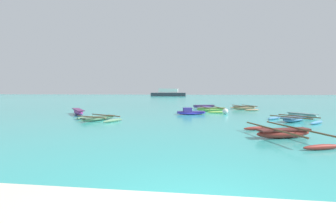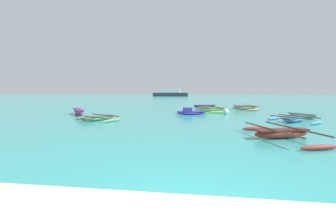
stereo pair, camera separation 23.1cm
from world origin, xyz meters
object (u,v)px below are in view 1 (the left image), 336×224
Objects in this scene: moored_boat_0 at (294,119)px; moored_boat_1 at (283,133)px; moored_boat_8 at (190,112)px; mooring_buoy_0 at (225,111)px; moored_boat_7 at (244,108)px; moored_boat_5 at (204,106)px; moored_boat_6 at (211,109)px; distant_ferry at (168,93)px; moored_boat_4 at (78,112)px; moored_boat_2 at (99,118)px; moored_boat_3 at (302,115)px.

moored_boat_0 is 0.74× the size of moored_boat_1.
moored_boat_1 is 10.37m from moored_boat_8.
moored_boat_0 is at bearing -47.47° from mooring_buoy_0.
mooring_buoy_0 is (-1.26, 10.16, 0.04)m from moored_boat_1.
moored_boat_7 is at bearing 62.86° from mooring_buoy_0.
moored_boat_5 is (-5.71, 11.30, 0.05)m from moored_boat_0.
moored_boat_6 is 0.35× the size of distant_ferry.
moored_boat_0 is 1.09× the size of moored_boat_4.
moored_boat_5 is at bearing 74.22° from moored_boat_0.
moored_boat_7 is at bearing -22.32° from moored_boat_2.
moored_boat_7 is at bearing -37.22° from moored_boat_5.
moored_boat_4 is at bearing -171.69° from moored_boat_7.
moored_boat_7 is 62.69m from distant_ferry.
moored_boat_0 is at bearing -70.72° from moored_boat_3.
mooring_buoy_0 is (-5.75, 1.73, 0.07)m from moored_boat_3.
mooring_buoy_0 is (-4.04, 4.40, 0.08)m from moored_boat_0.
moored_boat_8 is (9.78, 1.36, -0.05)m from moored_boat_4.
moored_boat_0 is at bearing -39.87° from moored_boat_8.
mooring_buoy_0 is (3.11, 0.75, 0.04)m from moored_boat_8.
moored_boat_1 is 11.75m from moored_boat_2.
moored_boat_6 is 4.47m from moored_boat_7.
moored_boat_3 is at bearing -74.22° from distant_ferry.
moored_boat_2 is at bearing -150.24° from mooring_buoy_0.
moored_boat_2 is at bearing 141.78° from moored_boat_0.
moored_boat_4 is (-18.64, -0.39, 0.08)m from moored_boat_3.
moored_boat_8 is at bearing -134.35° from moored_boat_3.
moored_boat_6 is at bearing -162.07° from moored_boat_3.
moored_boat_8 is (-8.86, 0.98, 0.03)m from moored_boat_3.
moored_boat_7 is (4.38, -1.63, -0.00)m from moored_boat_5.
moored_boat_4 is 12.83m from moored_boat_6.
moored_boat_1 is at bearing -87.26° from moored_boat_2.
moored_boat_1 is 13.23m from moored_boat_6.
distant_ferry reaches higher than moored_boat_1.
moored_boat_3 is (15.26, 3.71, 0.04)m from moored_boat_2.
moored_boat_4 reaches higher than moored_boat_0.
moored_boat_1 is 2.07× the size of moored_boat_3.
distant_ferry is (-3.84, 71.30, 1.04)m from moored_boat_2.
moored_boat_1 is 9.55m from moored_boat_3.
moored_boat_7 reaches higher than moored_boat_0.
moored_boat_5 is (11.21, 9.01, -0.05)m from moored_boat_4.
moored_boat_5 is 5.39× the size of mooring_buoy_0.
mooring_buoy_0 reaches higher than moored_boat_7.
moored_boat_1 reaches higher than moored_boat_6.
moored_boat_6 is at bearing 110.23° from mooring_buoy_0.
moored_boat_1 is 0.97× the size of moored_boat_6.
moored_boat_5 is (7.83, 12.34, 0.06)m from moored_boat_2.
moored_boat_1 is 1.69× the size of moored_boat_8.
moored_boat_1 reaches higher than moored_boat_2.
moored_boat_1 is 1.18× the size of moored_boat_7.
moored_boat_2 is 0.93× the size of moored_boat_7.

